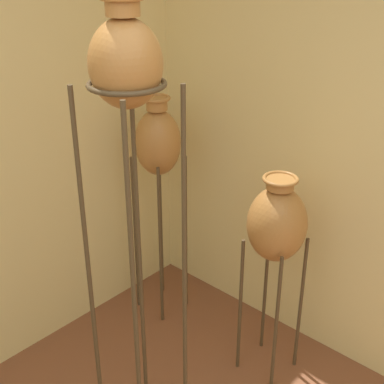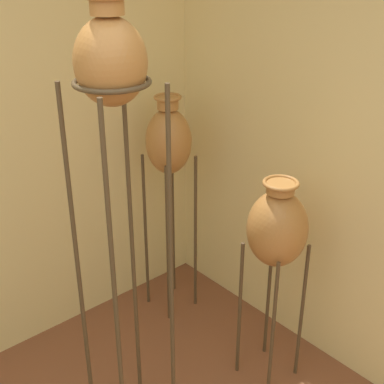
% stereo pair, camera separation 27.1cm
% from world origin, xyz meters
% --- Properties ---
extents(vase_stand_tall, '(0.31, 0.31, 2.13)m').
position_xyz_m(vase_stand_tall, '(0.90, 1.10, 1.81)').
color(vase_stand_tall, '#473823').
rests_on(vase_stand_tall, ground_plane).
extents(vase_stand_medium, '(0.28, 0.28, 1.47)m').
position_xyz_m(vase_stand_medium, '(1.73, 1.81, 1.17)').
color(vase_stand_medium, '#473823').
rests_on(vase_stand_medium, ground_plane).
extents(vase_stand_short, '(0.31, 0.31, 1.23)m').
position_xyz_m(vase_stand_short, '(1.73, 0.94, 0.95)').
color(vase_stand_short, '#473823').
rests_on(vase_stand_short, ground_plane).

